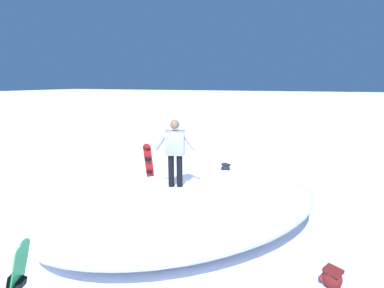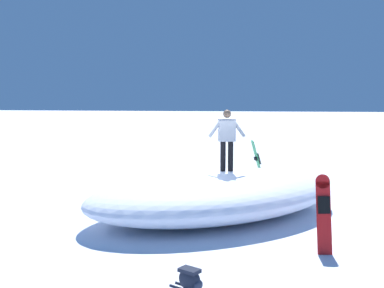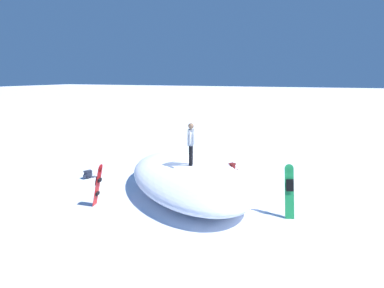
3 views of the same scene
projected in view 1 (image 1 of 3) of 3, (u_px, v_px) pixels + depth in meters
ground at (211, 224)px, 7.27m from camera, size 240.00×240.00×0.00m
snow_mound at (187, 207)px, 6.91m from camera, size 7.96×8.02×1.17m
snowboarder_standing at (175, 149)px, 6.49m from camera, size 0.37×0.97×1.61m
snowboard_primary_upright at (149, 163)px, 9.93m from camera, size 0.42×0.35×1.54m
backpack_near at (226, 168)px, 11.42m from camera, size 0.43×0.60×0.36m
backpack_far at (332, 278)px, 4.97m from camera, size 0.45×0.54×0.38m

